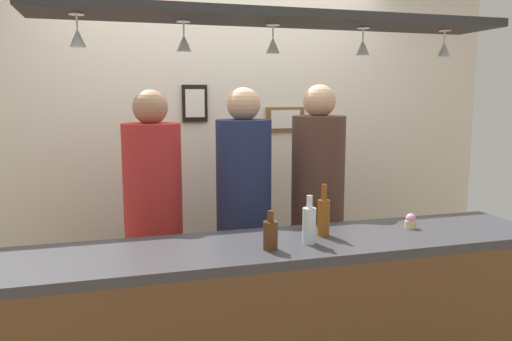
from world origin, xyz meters
TOP-DOWN VIEW (x-y plane):
  - back_wall at (0.00, 1.10)m, footprint 4.40×0.06m
  - bar_counter at (0.00, -0.50)m, footprint 2.70×0.55m
  - overhead_glass_rack at (0.00, -0.30)m, footprint 2.20×0.36m
  - hanging_wineglass_far_left at (-0.88, -0.32)m, footprint 0.07×0.07m
  - hanging_wineglass_left at (-0.43, -0.23)m, footprint 0.07×0.07m
  - hanging_wineglass_center_left at (-0.02, -0.24)m, footprint 0.07×0.07m
  - hanging_wineglass_center at (0.44, -0.26)m, footprint 0.07×0.07m
  - hanging_wineglass_center_right at (0.89, -0.29)m, footprint 0.07×0.07m
  - person_left_red_shirt at (-0.54, 0.41)m, footprint 0.34×0.34m
  - person_middle_navy_shirt at (0.01, 0.41)m, footprint 0.34×0.34m
  - person_right_brown_shirt at (0.51, 0.41)m, footprint 0.34×0.34m
  - bottle_beer_amber_tall at (0.23, -0.30)m, footprint 0.06×0.06m
  - bottle_beer_brown_stubby at (-0.09, -0.45)m, footprint 0.07×0.07m
  - bottle_soda_clear at (0.11, -0.41)m, footprint 0.06×0.06m
  - cupcake at (0.73, -0.30)m, footprint 0.06×0.06m
  - picture_frame_crest at (-0.18, 1.06)m, footprint 0.18×0.02m
  - picture_frame_lower_pair at (0.51, 1.06)m, footprint 0.30×0.02m

SIDE VIEW (x-z plane):
  - bar_counter at x=0.00m, z-range 0.18..1.17m
  - cupcake at x=0.73m, z-range 0.99..1.07m
  - person_left_red_shirt at x=-0.54m, z-range 0.18..1.90m
  - person_middle_navy_shirt at x=0.01m, z-range 0.18..1.92m
  - person_right_brown_shirt at x=0.51m, z-range 0.18..1.94m
  - bottle_beer_brown_stubby at x=-0.09m, z-range 0.98..1.16m
  - bottle_soda_clear at x=0.11m, z-range 0.97..1.20m
  - bottle_beer_amber_tall at x=0.23m, z-range 0.97..1.23m
  - back_wall at x=0.00m, z-range 0.00..2.60m
  - picture_frame_lower_pair at x=0.51m, z-range 1.42..1.60m
  - picture_frame_crest at x=-0.18m, z-range 1.50..1.76m
  - hanging_wineglass_far_left at x=-0.88m, z-range 1.86..1.99m
  - hanging_wineglass_left at x=-0.43m, z-range 1.86..1.99m
  - hanging_wineglass_center_left at x=-0.02m, z-range 1.86..1.99m
  - hanging_wineglass_center at x=0.44m, z-range 1.86..1.99m
  - hanging_wineglass_center_right at x=0.89m, z-range 1.86..1.99m
  - overhead_glass_rack at x=0.00m, z-range 2.02..2.06m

